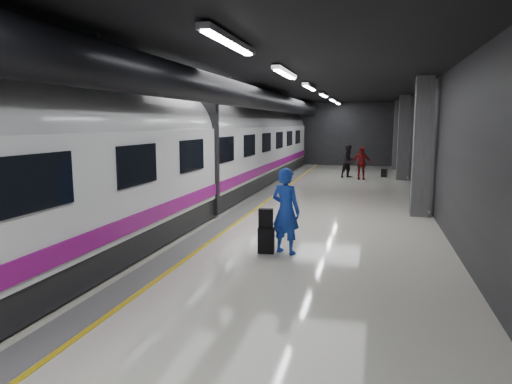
% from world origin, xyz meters
% --- Properties ---
extents(ground, '(40.00, 40.00, 0.00)m').
position_xyz_m(ground, '(0.00, 0.00, 0.00)').
color(ground, silver).
rests_on(ground, ground).
extents(platform_hall, '(10.02, 40.02, 4.51)m').
position_xyz_m(platform_hall, '(-0.29, 0.96, 3.54)').
color(platform_hall, black).
rests_on(platform_hall, ground).
extents(train, '(3.05, 38.00, 4.05)m').
position_xyz_m(train, '(-3.25, -0.00, 2.07)').
color(train, black).
rests_on(train, ground).
extents(traveler_main, '(0.86, 0.73, 2.01)m').
position_xyz_m(traveler_main, '(1.11, -3.44, 1.01)').
color(traveler_main, blue).
rests_on(traveler_main, ground).
extents(suitcase_main, '(0.39, 0.27, 0.61)m').
position_xyz_m(suitcase_main, '(0.67, -3.55, 0.30)').
color(suitcase_main, black).
rests_on(suitcase_main, ground).
extents(shoulder_bag, '(0.35, 0.21, 0.44)m').
position_xyz_m(shoulder_bag, '(0.66, -3.52, 0.83)').
color(shoulder_bag, black).
rests_on(shoulder_bag, suitcase_main).
extents(traveler_far_a, '(1.16, 1.13, 1.87)m').
position_xyz_m(traveler_far_a, '(1.72, 12.29, 0.94)').
color(traveler_far_a, black).
rests_on(traveler_far_a, ground).
extents(traveler_far_b, '(1.06, 0.50, 1.77)m').
position_xyz_m(traveler_far_b, '(2.41, 11.68, 0.89)').
color(traveler_far_b, maroon).
rests_on(traveler_far_b, ground).
extents(suitcase_far, '(0.35, 0.26, 0.46)m').
position_xyz_m(suitcase_far, '(3.67, 13.00, 0.23)').
color(suitcase_far, black).
rests_on(suitcase_far, ground).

